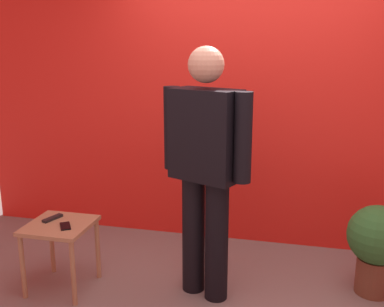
{
  "coord_description": "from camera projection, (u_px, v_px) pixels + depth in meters",
  "views": [
    {
      "loc": [
        0.39,
        -2.65,
        1.84
      ],
      "look_at": [
        -0.38,
        0.55,
        1.03
      ],
      "focal_mm": 42.39,
      "sensor_mm": 36.0,
      "label": 1
    }
  ],
  "objects": [
    {
      "name": "cell_phone",
      "position": [
        65.0,
        226.0,
        3.32
      ],
      "size": [
        0.14,
        0.16,
        0.01
      ],
      "primitive_type": "cube",
      "rotation": [
        0.0,
        0.0,
        0.58
      ],
      "color": "black",
      "rests_on": "side_table"
    },
    {
      "name": "tv_remote",
      "position": [
        53.0,
        218.0,
        3.45
      ],
      "size": [
        0.1,
        0.18,
        0.02
      ],
      "primitive_type": "cube",
      "rotation": [
        0.0,
        0.0,
        -0.33
      ],
      "color": "black",
      "rests_on": "side_table"
    },
    {
      "name": "side_table",
      "position": [
        60.0,
        235.0,
        3.4
      ],
      "size": [
        0.46,
        0.46,
        0.52
      ],
      "color": "tan",
      "rests_on": "ground_plane"
    },
    {
      "name": "potted_plant",
      "position": [
        377.0,
        242.0,
        3.33
      ],
      "size": [
        0.44,
        0.44,
        0.69
      ],
      "color": "brown",
      "rests_on": "ground_plane"
    },
    {
      "name": "standing_person",
      "position": [
        205.0,
        162.0,
        3.18
      ],
      "size": [
        0.7,
        0.41,
        1.82
      ],
      "color": "black",
      "rests_on": "ground_plane"
    },
    {
      "name": "back_wall_red",
      "position": [
        256.0,
        103.0,
        4.08
      ],
      "size": [
        5.41,
        0.12,
        2.61
      ],
      "primitive_type": "cube",
      "color": "red",
      "rests_on": "ground_plane"
    }
  ]
}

